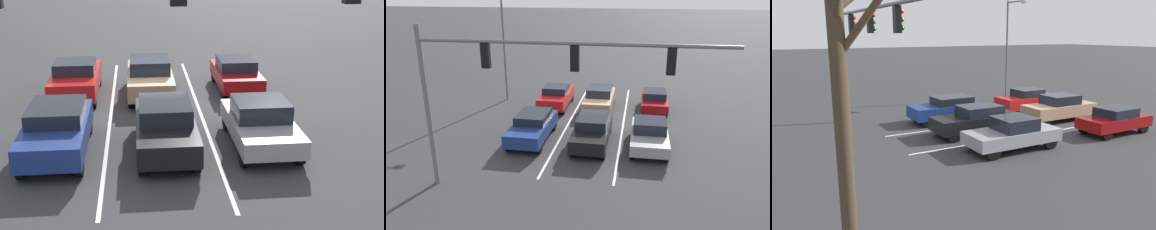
{
  "view_description": "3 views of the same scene",
  "coord_description": "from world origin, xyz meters",
  "views": [
    {
      "loc": [
        0.63,
        21.28,
        6.61
      ],
      "look_at": [
        -0.9,
        6.62,
        1.52
      ],
      "focal_mm": 50.0,
      "sensor_mm": 36.0,
      "label": 1
    },
    {
      "loc": [
        -2.59,
        24.27,
        8.26
      ],
      "look_at": [
        0.58,
        5.66,
        1.68
      ],
      "focal_mm": 35.0,
      "sensor_mm": 36.0,
      "label": 2
    },
    {
      "loc": [
        -16.57,
        15.48,
        5.25
      ],
      "look_at": [
        -0.04,
        6.17,
        1.08
      ],
      "focal_mm": 35.0,
      "sensor_mm": 36.0,
      "label": 3
    }
  ],
  "objects": [
    {
      "name": "ground_plane",
      "position": [
        0.0,
        0.0,
        0.0
      ],
      "size": [
        240.0,
        240.0,
        0.0
      ],
      "primitive_type": "plane",
      "color": "#333335"
    },
    {
      "name": "car_tan_midlane_second",
      "position": [
        0.13,
        -0.63,
        0.79
      ],
      "size": [
        1.86,
        4.56,
        1.57
      ],
      "color": "tan",
      "rests_on": "ground_plane"
    },
    {
      "name": "car_navy_rightlane_front",
      "position": [
        3.19,
        5.42,
        0.81
      ],
      "size": [
        1.89,
        4.59,
        1.51
      ],
      "color": "navy",
      "rests_on": "ground_plane"
    },
    {
      "name": "street_lamp_right_shoulder",
      "position": [
        7.04,
        -1.76,
        4.47
      ],
      "size": [
        2.22,
        0.24,
        7.64
      ],
      "color": "slate",
      "rests_on": "ground_plane"
    },
    {
      "name": "car_maroon_leftlane_second",
      "position": [
        -3.63,
        -1.01,
        0.74
      ],
      "size": [
        1.75,
        4.0,
        1.4
      ],
      "color": "maroon",
      "rests_on": "ground_plane"
    },
    {
      "name": "car_gray_leftlane_front",
      "position": [
        -3.25,
        5.43,
        0.76
      ],
      "size": [
        1.93,
        4.37,
        1.51
      ],
      "color": "gray",
      "rests_on": "ground_plane"
    },
    {
      "name": "traffic_signal_gantry",
      "position": [
        2.03,
        10.88,
        5.08
      ],
      "size": [
        12.06,
        0.37,
        6.86
      ],
      "color": "slate",
      "rests_on": "ground_plane"
    },
    {
      "name": "lane_stripe_left_divider",
      "position": [
        -1.7,
        1.95,
        0.01
      ],
      "size": [
        0.12,
        15.89,
        0.01
      ],
      "primitive_type": "cube",
      "color": "silver",
      "rests_on": "ground_plane"
    },
    {
      "name": "car_red_rightlane_second",
      "position": [
        3.21,
        -0.67,
        0.78
      ],
      "size": [
        1.86,
        4.36,
        1.54
      ],
      "color": "red",
      "rests_on": "ground_plane"
    },
    {
      "name": "lane_stripe_center_divider",
      "position": [
        1.7,
        1.95,
        0.01
      ],
      "size": [
        0.12,
        15.89,
        0.01
      ],
      "primitive_type": "cube",
      "color": "silver",
      "rests_on": "ground_plane"
    },
    {
      "name": "car_black_midlane_front",
      "position": [
        -0.18,
        5.47,
        0.8
      ],
      "size": [
        1.84,
        4.68,
        1.53
      ],
      "color": "black",
      "rests_on": "ground_plane"
    }
  ]
}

